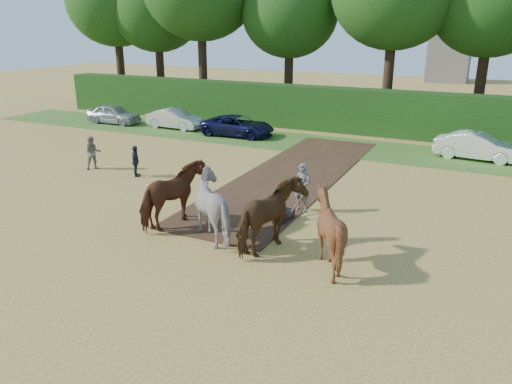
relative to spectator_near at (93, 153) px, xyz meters
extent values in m
plane|color=gold|center=(8.20, -3.74, -0.86)|extent=(120.00, 120.00, 0.00)
cube|color=#472D1C|center=(9.70, 3.26, -0.84)|extent=(4.50, 17.00, 0.05)
cube|color=#38601E|center=(8.20, 10.26, -0.85)|extent=(50.00, 5.00, 0.03)
cube|color=#14380F|center=(8.20, 14.76, 0.64)|extent=(46.00, 1.60, 3.00)
imported|color=gray|center=(0.00, 0.00, 0.00)|extent=(1.05, 1.06, 1.73)
imported|color=#242630|center=(2.79, -0.09, -0.09)|extent=(0.76, 0.98, 1.55)
imported|color=#612A18|center=(8.14, -4.55, 0.32)|extent=(1.75, 2.99, 2.37)
imported|color=#BAB3A7|center=(10.17, -4.74, 0.32)|extent=(2.67, 2.40, 2.37)
imported|color=#513319|center=(12.19, -4.93, 0.32)|extent=(1.75, 2.99, 2.37)
imported|color=brown|center=(14.22, -5.13, 0.32)|extent=(2.27, 2.46, 2.37)
cube|color=black|center=(11.61, -2.42, -0.67)|extent=(0.57, 1.07, 0.39)
cube|color=brown|center=(11.49, -3.09, -0.47)|extent=(0.39, 1.57, 0.11)
cylinder|color=brown|center=(11.48, -1.77, -0.24)|extent=(0.11, 1.15, 0.83)
cylinder|color=brown|center=(11.97, -1.86, -0.24)|extent=(0.42, 1.11, 0.83)
imported|color=gray|center=(11.85, -1.09, 0.13)|extent=(0.79, 0.59, 1.98)
imported|color=#B1B5B8|center=(-7.39, 10.17, -0.15)|extent=(4.27, 1.84, 1.43)
imported|color=silver|center=(-2.19, 10.60, -0.17)|extent=(4.26, 1.62, 1.39)
imported|color=#13163C|center=(3.01, 10.31, -0.18)|extent=(5.00, 2.43, 1.37)
imported|color=white|center=(17.76, 10.65, -0.12)|extent=(4.64, 2.01, 1.49)
cylinder|color=#382616|center=(-12.80, 17.76, 2.06)|extent=(0.70, 0.70, 5.85)
ellipsoid|color=#163F11|center=(-12.80, 17.76, 8.14)|extent=(8.40, 8.40, 7.73)
cylinder|color=#382616|center=(-8.80, 18.26, 1.84)|extent=(0.70, 0.70, 5.40)
ellipsoid|color=#163F11|center=(-8.80, 18.26, 7.46)|extent=(7.80, 7.80, 7.18)
cylinder|color=#382616|center=(-3.80, 17.26, 2.40)|extent=(0.70, 0.70, 6.53)
cylinder|color=#382616|center=(3.20, 18.76, 1.72)|extent=(0.70, 0.70, 5.17)
ellipsoid|color=#163F11|center=(3.20, 18.76, 7.09)|extent=(7.40, 7.40, 6.81)
cylinder|color=#382616|center=(11.20, 17.76, 2.17)|extent=(0.70, 0.70, 6.08)
cylinder|color=#382616|center=(17.20, 19.26, 1.95)|extent=(0.70, 0.70, 5.62)
ellipsoid|color=#163F11|center=(17.20, 19.26, 7.76)|extent=(8.00, 8.00, 7.36)
cube|color=slate|center=(12.20, 51.26, 3.64)|extent=(5.00, 5.00, 9.00)
camera|label=1|loc=(18.29, -18.83, 6.34)|focal=35.00mm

